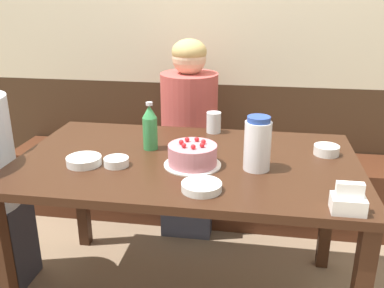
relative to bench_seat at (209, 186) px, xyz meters
name	(u,v)px	position (x,y,z in m)	size (l,w,h in m)	color
back_wall	(215,20)	(0.00, 0.22, 1.04)	(4.80, 0.04, 2.50)	#3D2819
bench_seat	(209,186)	(0.00, 0.00, 0.00)	(2.58, 0.38, 0.43)	#472314
dining_table	(187,177)	(0.00, -0.83, 0.44)	(1.46, 0.87, 0.74)	#381E11
birthday_cake	(193,155)	(0.04, -0.90, 0.57)	(0.24, 0.24, 0.11)	white
water_pitcher	(257,144)	(0.30, -0.89, 0.63)	(0.11, 0.11, 0.22)	white
soju_bottle	(150,127)	(-0.18, -0.74, 0.63)	(0.07, 0.07, 0.22)	#388E4C
napkin_holder	(348,201)	(0.60, -1.21, 0.56)	(0.11, 0.08, 0.11)	white
bowl_soup_white	(116,162)	(-0.28, -0.95, 0.54)	(0.10, 0.10, 0.03)	white
bowl_rice_small	(202,187)	(0.10, -1.12, 0.54)	(0.15, 0.15, 0.03)	white
bowl_side_dish	(84,161)	(-0.41, -0.96, 0.54)	(0.15, 0.15, 0.03)	white
bowl_sauce_shallow	(326,150)	(0.60, -0.68, 0.55)	(0.11, 0.11, 0.04)	white
glass_water_tall	(214,122)	(0.07, -0.45, 0.58)	(0.07, 0.07, 0.10)	silver
person_teal_shirt	(189,142)	(-0.11, -0.13, 0.35)	(0.33, 0.34, 1.17)	#33333D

